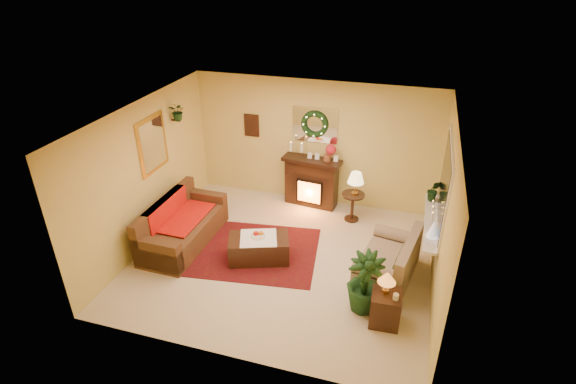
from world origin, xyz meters
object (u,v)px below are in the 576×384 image
(loveseat, at_px, (388,255))
(side_table_round, at_px, (352,205))
(fireplace, at_px, (312,180))
(coffee_table, at_px, (259,249))
(end_table_square, at_px, (385,308))
(sofa, at_px, (183,222))

(loveseat, relative_size, side_table_round, 2.32)
(fireplace, relative_size, coffee_table, 1.04)
(fireplace, relative_size, loveseat, 0.79)
(side_table_round, distance_m, coffee_table, 2.21)
(fireplace, xyz_separation_m, loveseat, (1.77, -2.00, -0.13))
(side_table_round, distance_m, end_table_square, 2.82)
(coffee_table, bearing_deg, side_table_round, 33.10)
(end_table_square, bearing_deg, loveseat, 94.14)
(side_table_round, bearing_deg, fireplace, 157.09)
(loveseat, bearing_deg, sofa, -168.83)
(end_table_square, distance_m, coffee_table, 2.43)
(sofa, xyz_separation_m, fireplace, (1.88, 2.05, 0.12))
(fireplace, distance_m, coffee_table, 2.21)
(side_table_round, bearing_deg, coffee_table, -127.21)
(loveseat, distance_m, end_table_square, 1.08)
(coffee_table, bearing_deg, end_table_square, -41.78)
(sofa, height_order, loveseat, sofa)
(side_table_round, bearing_deg, end_table_square, -71.04)
(fireplace, bearing_deg, end_table_square, -52.30)
(sofa, height_order, coffee_table, sofa)
(loveseat, height_order, coffee_table, loveseat)
(sofa, height_order, side_table_round, sofa)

